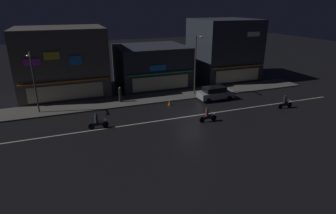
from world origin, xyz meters
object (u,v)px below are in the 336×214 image
Objects in this scene: streetlamp_west at (33,78)px; pedestrian_on_sidewalk at (120,95)px; motorcycle_following at (208,116)px; parked_car_near_kerb at (215,93)px; traffic_cone at (170,103)px; streetlamp_mid at (196,60)px; motorcycle_opposite_lane at (285,103)px; motorcycle_lead at (98,122)px.

pedestrian_on_sidewalk is at bearing 3.80° from streetlamp_west.
streetlamp_west is at bearing -29.22° from motorcycle_following.
motorcycle_following is at bearing -125.62° from parked_car_near_kerb.
motorcycle_following is 6.19m from traffic_cone.
streetlamp_mid is 3.95× the size of motorcycle_following.
parked_car_near_kerb is 2.26× the size of motorcycle_opposite_lane.
motorcycle_following is 10.00m from motorcycle_opposite_lane.
motorcycle_opposite_lane is at bearing -25.12° from traffic_cone.
streetlamp_mid is at bearing 0.65° from streetlamp_west.
parked_car_near_kerb reaches higher than motorcycle_opposite_lane.
streetlamp_mid reaches higher than parked_car_near_kerb.
streetlamp_mid reaches higher than motorcycle_lead.
streetlamp_mid is at bearing 28.90° from traffic_cone.
pedestrian_on_sidewalk is 7.44m from motorcycle_lead.
streetlamp_mid is 15.02m from motorcycle_lead.
motorcycle_lead is at bearing -98.96° from pedestrian_on_sidewalk.
traffic_cone is at bearing -30.19° from motorcycle_opposite_lane.
motorcycle_following is 3.45× the size of traffic_cone.
pedestrian_on_sidewalk is at bearing 164.58° from parked_car_near_kerb.
motorcycle_opposite_lane is (16.94, -8.37, -0.35)m from pedestrian_on_sidewalk.
pedestrian_on_sidewalk is 5.94m from traffic_cone.
motorcycle_lead is 1.00× the size of motorcycle_opposite_lane.
motorcycle_following is 1.00× the size of motorcycle_opposite_lane.
streetlamp_mid is 3.95× the size of motorcycle_opposite_lane.
parked_car_near_kerb is 7.82× the size of traffic_cone.
streetlamp_mid is 1.74× the size of parked_car_near_kerb.
motorcycle_lead is at bearing -154.75° from streetlamp_mid.
motorcycle_following reaches higher than traffic_cone.
parked_car_near_kerb is at bearing -127.52° from motorcycle_following.
motorcycle_lead is 1.00× the size of motorcycle_following.
streetlamp_mid is 13.63× the size of traffic_cone.
motorcycle_following is (-2.68, -8.38, -3.90)m from streetlamp_mid.
motorcycle_following is (15.82, -8.17, -3.36)m from streetlamp_west.
streetlamp_west is 0.86× the size of streetlamp_mid.
streetlamp_mid reaches higher than motorcycle_following.
streetlamp_west is 3.39× the size of motorcycle_lead.
streetlamp_west is 18.51m from streetlamp_mid.
streetlamp_west is 18.12m from motorcycle_following.
streetlamp_mid is at bearing 117.94° from parked_car_near_kerb.
motorcycle_following is at bearing -73.23° from traffic_cone.
streetlamp_west is at bearing -157.19° from pedestrian_on_sidewalk.
pedestrian_on_sidewalk is 0.95× the size of motorcycle_following.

